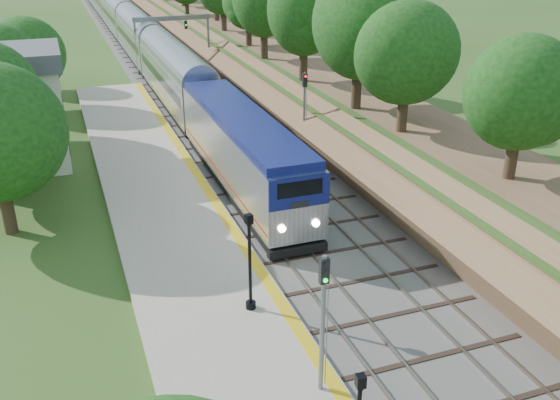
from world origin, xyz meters
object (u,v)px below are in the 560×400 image
object	(u,v)px
signal_gantry	(172,29)
lamppost_far	(250,268)
train	(119,18)
signal_farside	(305,104)
signal_platform	(323,310)

from	to	relation	value
signal_gantry	lamppost_far	xyz separation A→B (m)	(-6.17, -47.74, -2.46)
signal_gantry	train	distance (m)	29.53
lamppost_far	signal_farside	world-z (taller)	signal_farside
signal_platform	signal_farside	size ratio (longest dim) A/B	0.93
signal_gantry	lamppost_far	distance (m)	48.20
signal_gantry	signal_farside	xyz separation A→B (m)	(3.73, -29.29, -1.15)
train	signal_gantry	bearing A→B (deg)	-85.18
signal_platform	lamppost_far	bearing A→B (deg)	98.04
train	signal_platform	size ratio (longest dim) A/B	27.69
lamppost_far	signal_farside	xyz separation A→B (m)	(9.90, 18.45, 1.30)
signal_farside	lamppost_far	bearing A→B (deg)	-118.21
train	lamppost_far	xyz separation A→B (m)	(-3.70, -77.07, -0.01)
train	signal_platform	xyz separation A→B (m)	(-2.90, -82.72, 1.31)
signal_gantry	signal_platform	xyz separation A→B (m)	(-5.37, -53.40, -1.13)
train	lamppost_far	world-z (taller)	train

